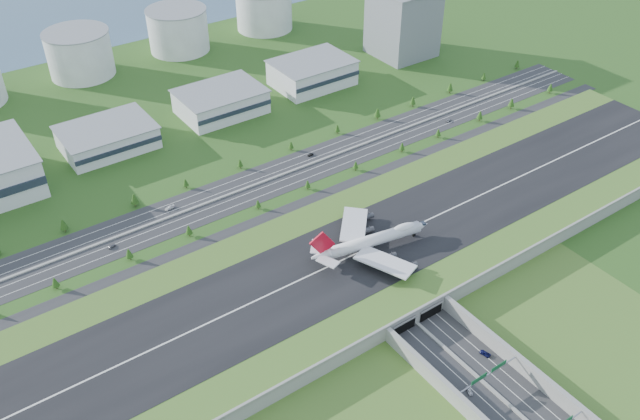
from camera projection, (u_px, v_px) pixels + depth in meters
ground at (353, 267)px, 355.73m from camera, size 1200.00×1200.00×0.00m
airfield_deck at (353, 261)px, 353.21m from camera, size 520.00×100.00×9.20m
underpass_road at (495, 387)px, 288.35m from camera, size 38.80×120.40×8.00m
sign_gantry_near at (488, 375)px, 289.13m from camera, size 38.70×0.70×9.80m
north_expressway at (260, 183)px, 418.12m from camera, size 560.00×36.00×0.12m
tree_row at (279, 169)px, 422.84m from camera, size 503.92×48.73×8.49m
hangar_mid_a at (108, 138)px, 448.37m from camera, size 58.00×42.00×15.00m
hangar_mid_b at (221, 102)px, 487.08m from camera, size 58.00×42.00×17.00m
hangar_mid_c at (312, 73)px, 523.47m from camera, size 58.00×42.00×19.00m
office_tower at (403, 22)px, 559.96m from camera, size 46.00×46.00×55.00m
fuel_tank_b at (80, 54)px, 532.83m from camera, size 50.00×50.00×35.00m
fuel_tank_c at (178, 30)px, 572.13m from camera, size 50.00×50.00×35.00m
fuel_tank_d at (264, 10)px, 611.43m from camera, size 50.00×50.00×35.00m
bay_water at (59, 5)px, 671.12m from camera, size 1200.00×260.00×0.06m
boeing_747 at (371, 241)px, 350.95m from camera, size 69.23×64.90×21.55m
car_0 at (469, 391)px, 289.88m from camera, size 3.82×5.28×1.67m
car_2 at (485, 353)px, 306.80m from camera, size 3.46×5.61×1.45m
car_4 at (112, 246)px, 368.00m from camera, size 5.01×3.52×1.58m
car_5 at (310, 155)px, 443.65m from camera, size 4.19×1.55×1.37m
car_6 at (448, 120)px, 480.83m from camera, size 5.47×3.68×1.39m
car_7 at (170, 208)px, 396.34m from camera, size 6.16×3.15×1.71m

